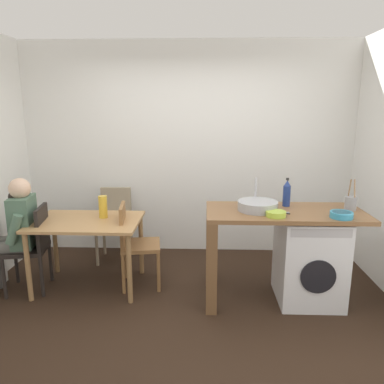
{
  "coord_description": "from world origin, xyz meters",
  "views": [
    {
      "loc": [
        0.22,
        -2.96,
        1.87
      ],
      "look_at": [
        0.1,
        0.45,
        1.09
      ],
      "focal_mm": 34.0,
      "sensor_mm": 36.0,
      "label": 1
    }
  ],
  "objects_px": {
    "seated_person": "(15,229)",
    "vase": "(103,207)",
    "dining_table": "(87,229)",
    "chair_opposite": "(134,241)",
    "chair_spare_by_wall": "(115,220)",
    "colander": "(341,214)",
    "chair_person_seat": "(33,244)",
    "washing_machine": "(309,259)",
    "mixing_bowl": "(276,214)",
    "bottle_tall_green": "(287,193)",
    "utensil_crock": "(351,203)"
  },
  "relations": [
    {
      "from": "mixing_bowl",
      "to": "colander",
      "type": "height_order",
      "value": "colander"
    },
    {
      "from": "seated_person",
      "to": "mixing_bowl",
      "type": "height_order",
      "value": "seated_person"
    },
    {
      "from": "chair_person_seat",
      "to": "chair_spare_by_wall",
      "type": "xyz_separation_m",
      "value": [
        0.64,
        0.86,
        0.0
      ]
    },
    {
      "from": "chair_person_seat",
      "to": "bottle_tall_green",
      "type": "bearing_deg",
      "value": -98.11
    },
    {
      "from": "vase",
      "to": "seated_person",
      "type": "bearing_deg",
      "value": -165.94
    },
    {
      "from": "dining_table",
      "to": "mixing_bowl",
      "type": "xyz_separation_m",
      "value": [
        1.87,
        -0.4,
        0.3
      ]
    },
    {
      "from": "washing_machine",
      "to": "colander",
      "type": "distance_m",
      "value": 0.59
    },
    {
      "from": "chair_person_seat",
      "to": "utensil_crock",
      "type": "distance_m",
      "value": 3.21
    },
    {
      "from": "chair_spare_by_wall",
      "to": "seated_person",
      "type": "height_order",
      "value": "seated_person"
    },
    {
      "from": "colander",
      "to": "chair_spare_by_wall",
      "type": "bearing_deg",
      "value": 153.1
    },
    {
      "from": "washing_machine",
      "to": "chair_person_seat",
      "type": "bearing_deg",
      "value": 177.74
    },
    {
      "from": "bottle_tall_green",
      "to": "utensil_crock",
      "type": "xyz_separation_m",
      "value": [
        0.58,
        -0.12,
        -0.06
      ]
    },
    {
      "from": "dining_table",
      "to": "washing_machine",
      "type": "height_order",
      "value": "washing_machine"
    },
    {
      "from": "chair_person_seat",
      "to": "mixing_bowl",
      "type": "bearing_deg",
      "value": -106.78
    },
    {
      "from": "chair_spare_by_wall",
      "to": "washing_machine",
      "type": "bearing_deg",
      "value": 154.08
    },
    {
      "from": "chair_person_seat",
      "to": "seated_person",
      "type": "height_order",
      "value": "seated_person"
    },
    {
      "from": "vase",
      "to": "chair_spare_by_wall",
      "type": "bearing_deg",
      "value": 94.42
    },
    {
      "from": "chair_opposite",
      "to": "vase",
      "type": "bearing_deg",
      "value": -108.42
    },
    {
      "from": "chair_opposite",
      "to": "chair_spare_by_wall",
      "type": "relative_size",
      "value": 1.0
    },
    {
      "from": "chair_spare_by_wall",
      "to": "colander",
      "type": "height_order",
      "value": "colander"
    },
    {
      "from": "chair_spare_by_wall",
      "to": "chair_opposite",
      "type": "bearing_deg",
      "value": 115.59
    },
    {
      "from": "chair_opposite",
      "to": "bottle_tall_green",
      "type": "bearing_deg",
      "value": 79.68
    },
    {
      "from": "seated_person",
      "to": "vase",
      "type": "relative_size",
      "value": 5.07
    },
    {
      "from": "vase",
      "to": "chair_opposite",
      "type": "bearing_deg",
      "value": -10.47
    },
    {
      "from": "dining_table",
      "to": "utensil_crock",
      "type": "distance_m",
      "value": 2.65
    },
    {
      "from": "vase",
      "to": "chair_person_seat",
      "type": "bearing_deg",
      "value": -164.92
    },
    {
      "from": "chair_person_seat",
      "to": "colander",
      "type": "xyz_separation_m",
      "value": [
        2.99,
        -0.33,
        0.44
      ]
    },
    {
      "from": "dining_table",
      "to": "chair_opposite",
      "type": "xyz_separation_m",
      "value": [
        0.48,
        0.04,
        -0.14
      ]
    },
    {
      "from": "dining_table",
      "to": "colander",
      "type": "height_order",
      "value": "colander"
    },
    {
      "from": "dining_table",
      "to": "seated_person",
      "type": "height_order",
      "value": "seated_person"
    },
    {
      "from": "chair_person_seat",
      "to": "chair_spare_by_wall",
      "type": "relative_size",
      "value": 1.0
    },
    {
      "from": "vase",
      "to": "colander",
      "type": "bearing_deg",
      "value": -12.68
    },
    {
      "from": "chair_opposite",
      "to": "chair_spare_by_wall",
      "type": "distance_m",
      "value": 0.83
    },
    {
      "from": "bottle_tall_green",
      "to": "colander",
      "type": "relative_size",
      "value": 1.42
    },
    {
      "from": "chair_person_seat",
      "to": "mixing_bowl",
      "type": "xyz_separation_m",
      "value": [
        2.41,
        -0.31,
        0.44
      ]
    },
    {
      "from": "washing_machine",
      "to": "bottle_tall_green",
      "type": "xyz_separation_m",
      "value": [
        -0.22,
        0.17,
        0.62
      ]
    },
    {
      "from": "washing_machine",
      "to": "bottle_tall_green",
      "type": "bearing_deg",
      "value": 141.35
    },
    {
      "from": "utensil_crock",
      "to": "dining_table",
      "type": "bearing_deg",
      "value": 176.81
    },
    {
      "from": "bottle_tall_green",
      "to": "colander",
      "type": "xyz_separation_m",
      "value": [
        0.4,
        -0.39,
        -0.1
      ]
    },
    {
      "from": "dining_table",
      "to": "vase",
      "type": "distance_m",
      "value": 0.28
    },
    {
      "from": "chair_opposite",
      "to": "dining_table",
      "type": "bearing_deg",
      "value": -93.19
    },
    {
      "from": "dining_table",
      "to": "colander",
      "type": "distance_m",
      "value": 2.5
    },
    {
      "from": "chair_person_seat",
      "to": "seated_person",
      "type": "xyz_separation_m",
      "value": [
        -0.16,
        -0.03,
        0.16
      ]
    },
    {
      "from": "dining_table",
      "to": "utensil_crock",
      "type": "height_order",
      "value": "utensil_crock"
    },
    {
      "from": "mixing_bowl",
      "to": "vase",
      "type": "xyz_separation_m",
      "value": [
        -1.72,
        0.5,
        -0.09
      ]
    },
    {
      "from": "chair_spare_by_wall",
      "to": "washing_machine",
      "type": "relative_size",
      "value": 1.05
    },
    {
      "from": "chair_person_seat",
      "to": "vase",
      "type": "distance_m",
      "value": 0.8
    },
    {
      "from": "dining_table",
      "to": "chair_opposite",
      "type": "height_order",
      "value": "chair_opposite"
    },
    {
      "from": "bottle_tall_green",
      "to": "colander",
      "type": "bearing_deg",
      "value": -44.04
    },
    {
      "from": "chair_spare_by_wall",
      "to": "washing_machine",
      "type": "distance_m",
      "value": 2.37
    }
  ]
}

